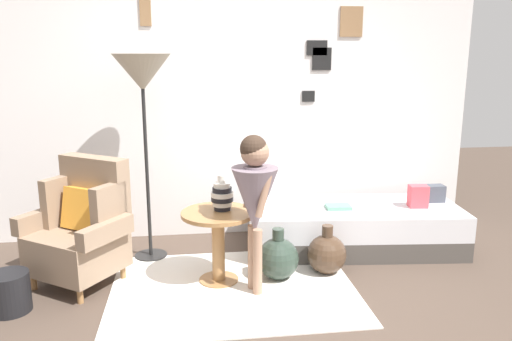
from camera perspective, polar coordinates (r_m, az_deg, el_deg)
ground_plane at (r=3.40m, az=-0.41°, el=-17.90°), size 12.00×12.00×0.00m
gallery_wall at (r=4.88m, az=-3.30°, el=7.77°), size 4.80×0.12×2.60m
rug at (r=3.95m, az=-2.58°, el=-13.13°), size 1.84×1.41×0.01m
armchair at (r=4.14m, az=-19.01°, el=-6.13°), size 0.90×0.86×0.97m
daybed at (r=4.74m, az=10.91°, el=-6.28°), size 1.97×0.98×0.40m
pillow_head at (r=4.99m, az=19.39°, el=-2.45°), size 0.19×0.12×0.16m
pillow_mid at (r=4.77m, az=17.82°, el=-2.79°), size 0.17×0.14×0.20m
side_table at (r=3.93m, az=-4.30°, el=-6.96°), size 0.56×0.56×0.57m
vase_striped at (r=3.88m, az=-3.85°, el=-2.85°), size 0.17×0.17×0.28m
floor_lamp at (r=4.28m, az=-12.71°, el=10.05°), size 0.47×0.47×1.75m
person_child at (r=3.63m, az=-0.13°, el=-2.56°), size 0.34×0.34×1.19m
book_on_daybed at (r=4.58m, az=9.27°, el=-4.06°), size 0.23×0.17×0.03m
demijohn_near at (r=4.05m, az=2.49°, el=-9.87°), size 0.33×0.33×0.42m
demijohn_far at (r=4.19m, az=7.99°, el=-9.28°), size 0.32×0.32×0.41m
magazine_basket at (r=3.97m, az=-26.09°, el=-12.26°), size 0.28×0.28×0.28m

